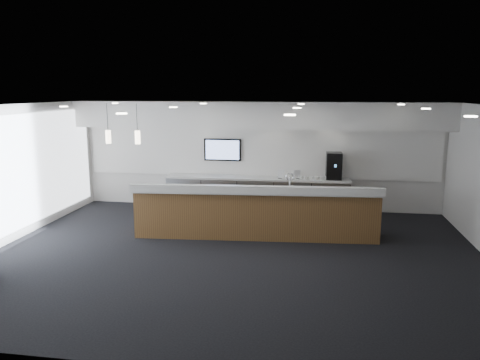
# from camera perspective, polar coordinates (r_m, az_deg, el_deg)

# --- Properties ---
(ground) EXTENTS (10.00, 10.00, 0.00)m
(ground) POSITION_cam_1_polar(r_m,az_deg,el_deg) (9.61, -0.71, -9.17)
(ground) COLOR black
(ground) RESTS_ON ground
(ceiling) EXTENTS (10.00, 8.00, 0.02)m
(ceiling) POSITION_cam_1_polar(r_m,az_deg,el_deg) (9.03, -0.75, 9.01)
(ceiling) COLOR black
(ceiling) RESTS_ON back_wall
(back_wall) EXTENTS (10.00, 0.02, 3.00)m
(back_wall) POSITION_cam_1_polar(r_m,az_deg,el_deg) (13.11, 2.24, 3.02)
(back_wall) COLOR silver
(back_wall) RESTS_ON ground
(left_wall) EXTENTS (0.02, 8.00, 3.00)m
(left_wall) POSITION_cam_1_polar(r_m,az_deg,el_deg) (11.18, -26.88, 0.47)
(left_wall) COLOR silver
(left_wall) RESTS_ON ground
(soffit_bulkhead) EXTENTS (10.00, 0.90, 0.70)m
(soffit_bulkhead) POSITION_cam_1_polar(r_m,az_deg,el_deg) (12.55, 2.04, 7.95)
(soffit_bulkhead) COLOR white
(soffit_bulkhead) RESTS_ON back_wall
(alcove_panel) EXTENTS (9.80, 0.06, 1.40)m
(alcove_panel) POSITION_cam_1_polar(r_m,az_deg,el_deg) (13.06, 2.23, 3.44)
(alcove_panel) COLOR white
(alcove_panel) RESTS_ON back_wall
(window_blinds_wall) EXTENTS (0.04, 7.36, 2.55)m
(window_blinds_wall) POSITION_cam_1_polar(r_m,az_deg,el_deg) (11.16, -26.71, 0.46)
(window_blinds_wall) COLOR silver
(window_blinds_wall) RESTS_ON left_wall
(back_credenza) EXTENTS (5.06, 0.66, 0.95)m
(back_credenza) POSITION_cam_1_polar(r_m,az_deg,el_deg) (12.94, 2.02, -1.69)
(back_credenza) COLOR gray
(back_credenza) RESTS_ON ground
(wall_tv) EXTENTS (1.05, 0.08, 0.62)m
(wall_tv) POSITION_cam_1_polar(r_m,az_deg,el_deg) (13.15, -2.14, 3.71)
(wall_tv) COLOR black
(wall_tv) RESTS_ON back_wall
(pendant_left) EXTENTS (0.12, 0.12, 0.30)m
(pendant_left) POSITION_cam_1_polar(r_m,az_deg,el_deg) (10.51, -13.03, 4.91)
(pendant_left) COLOR #FFEAC6
(pendant_left) RESTS_ON ceiling
(pendant_right) EXTENTS (0.12, 0.12, 0.30)m
(pendant_right) POSITION_cam_1_polar(r_m,az_deg,el_deg) (10.79, -16.49, 4.89)
(pendant_right) COLOR #FFEAC6
(pendant_right) RESTS_ON ceiling
(ceiling_can_lights) EXTENTS (7.00, 5.00, 0.02)m
(ceiling_can_lights) POSITION_cam_1_polar(r_m,az_deg,el_deg) (9.03, -0.75, 8.82)
(ceiling_can_lights) COLOR white
(ceiling_can_lights) RESTS_ON ceiling
(service_counter) EXTENTS (5.57, 1.31, 1.49)m
(service_counter) POSITION_cam_1_polar(r_m,az_deg,el_deg) (10.65, 1.93, -3.92)
(service_counter) COLOR brown
(service_counter) RESTS_ON ground
(coffee_machine) EXTENTS (0.42, 0.55, 0.71)m
(coffee_machine) POSITION_cam_1_polar(r_m,az_deg,el_deg) (12.75, 11.37, 1.71)
(coffee_machine) COLOR black
(coffee_machine) RESTS_ON back_credenza
(info_sign_left) EXTENTS (0.17, 0.07, 0.24)m
(info_sign_left) POSITION_cam_1_polar(r_m,az_deg,el_deg) (12.65, 5.05, 0.72)
(info_sign_left) COLOR silver
(info_sign_left) RESTS_ON back_credenza
(info_sign_right) EXTENTS (0.18, 0.08, 0.24)m
(info_sign_right) POSITION_cam_1_polar(r_m,az_deg,el_deg) (12.65, 6.96, 0.68)
(info_sign_right) COLOR silver
(info_sign_right) RESTS_ON back_credenza
(cup_0) EXTENTS (0.10, 0.10, 0.09)m
(cup_0) POSITION_cam_1_polar(r_m,az_deg,el_deg) (12.66, 10.55, 0.24)
(cup_0) COLOR white
(cup_0) RESTS_ON back_credenza
(cup_1) EXTENTS (0.13, 0.13, 0.09)m
(cup_1) POSITION_cam_1_polar(r_m,az_deg,el_deg) (12.66, 9.92, 0.26)
(cup_1) COLOR white
(cup_1) RESTS_ON back_credenza
(cup_2) EXTENTS (0.12, 0.12, 0.09)m
(cup_2) POSITION_cam_1_polar(r_m,az_deg,el_deg) (12.65, 9.29, 0.28)
(cup_2) COLOR white
(cup_2) RESTS_ON back_credenza
(cup_3) EXTENTS (0.12, 0.12, 0.09)m
(cup_3) POSITION_cam_1_polar(r_m,az_deg,el_deg) (12.65, 8.65, 0.30)
(cup_3) COLOR white
(cup_3) RESTS_ON back_credenza
(cup_4) EXTENTS (0.13, 0.13, 0.09)m
(cup_4) POSITION_cam_1_polar(r_m,az_deg,el_deg) (12.65, 8.02, 0.32)
(cup_4) COLOR white
(cup_4) RESTS_ON back_credenza
(cup_5) EXTENTS (0.10, 0.10, 0.09)m
(cup_5) POSITION_cam_1_polar(r_m,az_deg,el_deg) (12.66, 7.38, 0.34)
(cup_5) COLOR white
(cup_5) RESTS_ON back_credenza
(cup_6) EXTENTS (0.13, 0.13, 0.09)m
(cup_6) POSITION_cam_1_polar(r_m,az_deg,el_deg) (12.66, 6.75, 0.36)
(cup_6) COLOR white
(cup_6) RESTS_ON back_credenza
(cup_7) EXTENTS (0.11, 0.11, 0.09)m
(cup_7) POSITION_cam_1_polar(r_m,az_deg,el_deg) (12.67, 6.12, 0.38)
(cup_7) COLOR white
(cup_7) RESTS_ON back_credenza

